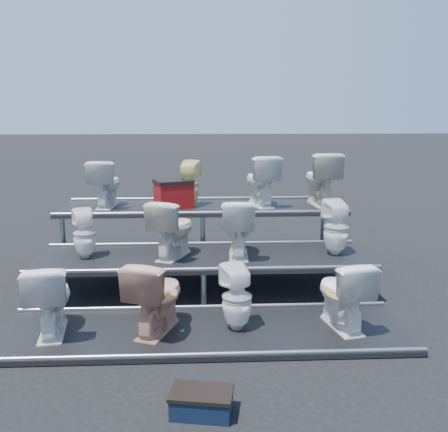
{
  "coord_description": "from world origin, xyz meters",
  "views": [
    {
      "loc": [
        -0.03,
        -6.12,
        2.31
      ],
      "look_at": [
        0.27,
        0.1,
        0.96
      ],
      "focal_mm": 40.0,
      "sensor_mm": 36.0,
      "label": 1
    }
  ],
  "objects_px": {
    "toilet_4": "(84,234)",
    "toilet_9": "(189,183)",
    "toilet_3": "(343,293)",
    "toilet_8": "(106,183)",
    "toilet_7": "(336,228)",
    "red_crate": "(174,195)",
    "toilet_11": "(321,179)",
    "toilet_0": "(50,298)",
    "toilet_6": "(238,227)",
    "toilet_10": "(261,180)",
    "step_stool": "(202,404)",
    "toilet_2": "(237,297)",
    "toilet_5": "(173,228)",
    "toilet_1": "(156,295)"
  },
  "relations": [
    {
      "from": "toilet_4",
      "to": "toilet_9",
      "type": "relative_size",
      "value": 0.91
    },
    {
      "from": "toilet_3",
      "to": "toilet_8",
      "type": "relative_size",
      "value": 1.05
    },
    {
      "from": "toilet_7",
      "to": "red_crate",
      "type": "relative_size",
      "value": 1.41
    },
    {
      "from": "toilet_9",
      "to": "toilet_11",
      "type": "bearing_deg",
      "value": -166.68
    },
    {
      "from": "toilet_0",
      "to": "toilet_3",
      "type": "relative_size",
      "value": 1.02
    },
    {
      "from": "toilet_9",
      "to": "toilet_11",
      "type": "height_order",
      "value": "toilet_11"
    },
    {
      "from": "toilet_9",
      "to": "toilet_4",
      "type": "bearing_deg",
      "value": 58.53
    },
    {
      "from": "toilet_8",
      "to": "red_crate",
      "type": "xyz_separation_m",
      "value": [
        1.01,
        -0.08,
        -0.17
      ]
    },
    {
      "from": "toilet_6",
      "to": "red_crate",
      "type": "relative_size",
      "value": 1.47
    },
    {
      "from": "toilet_9",
      "to": "red_crate",
      "type": "relative_size",
      "value": 1.36
    },
    {
      "from": "toilet_10",
      "to": "toilet_8",
      "type": "bearing_deg",
      "value": -10.93
    },
    {
      "from": "toilet_8",
      "to": "toilet_11",
      "type": "relative_size",
      "value": 0.87
    },
    {
      "from": "step_stool",
      "to": "toilet_7",
      "type": "bearing_deg",
      "value": 66.74
    },
    {
      "from": "toilet_8",
      "to": "toilet_7",
      "type": "bearing_deg",
      "value": 162.53
    },
    {
      "from": "toilet_2",
      "to": "toilet_10",
      "type": "bearing_deg",
      "value": -119.91
    },
    {
      "from": "toilet_2",
      "to": "toilet_11",
      "type": "xyz_separation_m",
      "value": [
        1.46,
        2.6,
        0.86
      ]
    },
    {
      "from": "toilet_0",
      "to": "red_crate",
      "type": "relative_size",
      "value": 1.49
    },
    {
      "from": "toilet_9",
      "to": "red_crate",
      "type": "xyz_separation_m",
      "value": [
        -0.24,
        -0.08,
        -0.16
      ]
    },
    {
      "from": "toilet_11",
      "to": "red_crate",
      "type": "distance_m",
      "value": 2.24
    },
    {
      "from": "toilet_0",
      "to": "toilet_5",
      "type": "height_order",
      "value": "toilet_5"
    },
    {
      "from": "toilet_1",
      "to": "toilet_2",
      "type": "relative_size",
      "value": 1.13
    },
    {
      "from": "toilet_9",
      "to": "toilet_11",
      "type": "distance_m",
      "value": 1.99
    },
    {
      "from": "toilet_3",
      "to": "toilet_10",
      "type": "distance_m",
      "value": 2.78
    },
    {
      "from": "toilet_9",
      "to": "toilet_11",
      "type": "xyz_separation_m",
      "value": [
        1.99,
        0.0,
        0.06
      ]
    },
    {
      "from": "toilet_1",
      "to": "toilet_3",
      "type": "relative_size",
      "value": 1.04
    },
    {
      "from": "toilet_0",
      "to": "toilet_1",
      "type": "distance_m",
      "value": 1.07
    },
    {
      "from": "toilet_1",
      "to": "toilet_4",
      "type": "distance_m",
      "value": 1.67
    },
    {
      "from": "toilet_8",
      "to": "step_stool",
      "type": "height_order",
      "value": "toilet_8"
    },
    {
      "from": "toilet_5",
      "to": "toilet_7",
      "type": "relative_size",
      "value": 1.04
    },
    {
      "from": "toilet_10",
      "to": "step_stool",
      "type": "height_order",
      "value": "toilet_10"
    },
    {
      "from": "toilet_7",
      "to": "toilet_8",
      "type": "distance_m",
      "value": 3.42
    },
    {
      "from": "toilet_1",
      "to": "toilet_8",
      "type": "bearing_deg",
      "value": -49.61
    },
    {
      "from": "toilet_5",
      "to": "step_stool",
      "type": "height_order",
      "value": "toilet_5"
    },
    {
      "from": "toilet_1",
      "to": "step_stool",
      "type": "bearing_deg",
      "value": 128.74
    },
    {
      "from": "toilet_0",
      "to": "red_crate",
      "type": "height_order",
      "value": "red_crate"
    },
    {
      "from": "toilet_7",
      "to": "toilet_10",
      "type": "relative_size",
      "value": 0.93
    },
    {
      "from": "toilet_9",
      "to": "toilet_10",
      "type": "xyz_separation_m",
      "value": [
        1.07,
        0.0,
        0.04
      ]
    },
    {
      "from": "toilet_0",
      "to": "toilet_5",
      "type": "relative_size",
      "value": 1.02
    },
    {
      "from": "toilet_6",
      "to": "toilet_10",
      "type": "distance_m",
      "value": 1.43
    },
    {
      "from": "toilet_7",
      "to": "red_crate",
      "type": "xyz_separation_m",
      "value": [
        -2.13,
        1.22,
        0.23
      ]
    },
    {
      "from": "toilet_1",
      "to": "toilet_11",
      "type": "relative_size",
      "value": 0.96
    },
    {
      "from": "toilet_0",
      "to": "toilet_10",
      "type": "distance_m",
      "value": 3.66
    },
    {
      "from": "toilet_1",
      "to": "toilet_7",
      "type": "height_order",
      "value": "toilet_7"
    },
    {
      "from": "toilet_2",
      "to": "toilet_9",
      "type": "xyz_separation_m",
      "value": [
        -0.53,
        2.6,
        0.8
      ]
    },
    {
      "from": "toilet_10",
      "to": "toilet_11",
      "type": "xyz_separation_m",
      "value": [
        0.91,
        0.0,
        0.02
      ]
    },
    {
      "from": "toilet_5",
      "to": "toilet_10",
      "type": "bearing_deg",
      "value": -110.38
    },
    {
      "from": "step_stool",
      "to": "toilet_9",
      "type": "bearing_deg",
      "value": 102.01
    },
    {
      "from": "toilet_6",
      "to": "toilet_8",
      "type": "relative_size",
      "value": 1.05
    },
    {
      "from": "toilet_6",
      "to": "toilet_9",
      "type": "height_order",
      "value": "toilet_9"
    },
    {
      "from": "toilet_0",
      "to": "toilet_2",
      "type": "height_order",
      "value": "toilet_0"
    }
  ]
}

